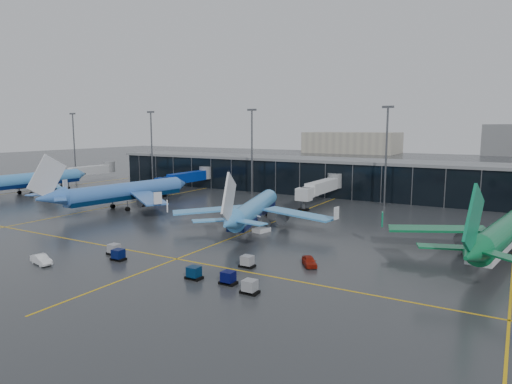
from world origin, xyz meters
The scene contains 13 objects.
ground centered at (0.00, 0.00, 0.00)m, with size 600.00×600.00×0.00m, color #282B2D.
terminal_pier centered at (0.00, 62.00, 5.42)m, with size 142.00×17.00×10.70m.
jet_bridges centered at (-35.00, 42.99, 4.55)m, with size 94.00×27.50×7.20m.
flood_masts centered at (5.00, 50.00, 13.81)m, with size 203.00×0.50×25.50m.
taxi_lines centered at (10.00, 10.61, 0.01)m, with size 220.00×120.00×0.02m.
airliner_klm_west centered at (-73.19, 16.71, 6.79)m, with size 38.82×44.22×13.59m, color #418DD6, non-canonical shape.
airliner_arkefly centered at (-29.40, 13.16, 6.84)m, with size 39.06×44.48×13.67m, color #3D72C9, non-canonical shape.
airliner_klm_near centered at (8.98, 10.52, 6.11)m, with size 34.89×39.74×12.21m, color #4498DF, non-canonical shape.
airliner_aer_lingus centered at (53.34, 10.83, 6.36)m, with size 36.35×41.40×12.72m, color #0C693A, non-canonical shape.
baggage_carts centered at (15.43, -19.12, 0.76)m, with size 29.77×10.36×1.70m.
mobile_airstair centered at (12.31, 7.52, 0.77)m, with size 2.83×3.59×3.45m.
service_van_red centered at (29.13, -8.01, 0.72)m, with size 1.70×4.22×1.44m, color maroon.
service_van_white centered at (-5.56, -27.24, 0.74)m, with size 1.56×4.47×1.47m, color silver.
Camera 1 is at (54.80, -67.80, 20.20)m, focal length 32.00 mm.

